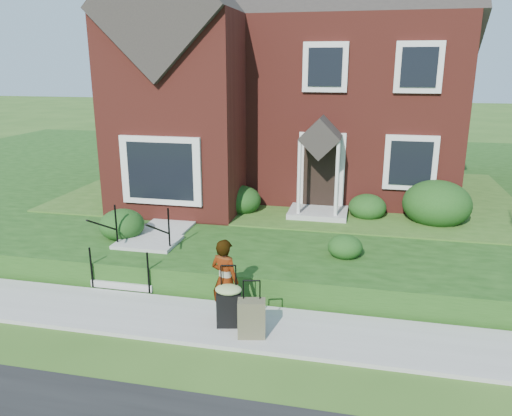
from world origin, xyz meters
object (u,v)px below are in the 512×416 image
(front_steps, at_px, (140,255))
(woman, at_px, (225,280))
(suitcase_olive, at_px, (252,318))
(suitcase_black, at_px, (229,303))

(front_steps, distance_m, woman, 3.08)
(suitcase_olive, bearing_deg, suitcase_black, 138.93)
(woman, height_order, suitcase_black, woman)
(suitcase_black, relative_size, suitcase_olive, 1.12)
(suitcase_olive, bearing_deg, woman, 130.00)
(front_steps, bearing_deg, woman, -34.66)
(woman, xyz_separation_m, suitcase_olive, (0.61, -0.49, -0.45))
(front_steps, relative_size, suitcase_black, 1.73)
(woman, distance_m, suitcase_black, 0.42)
(woman, bearing_deg, front_steps, -13.44)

